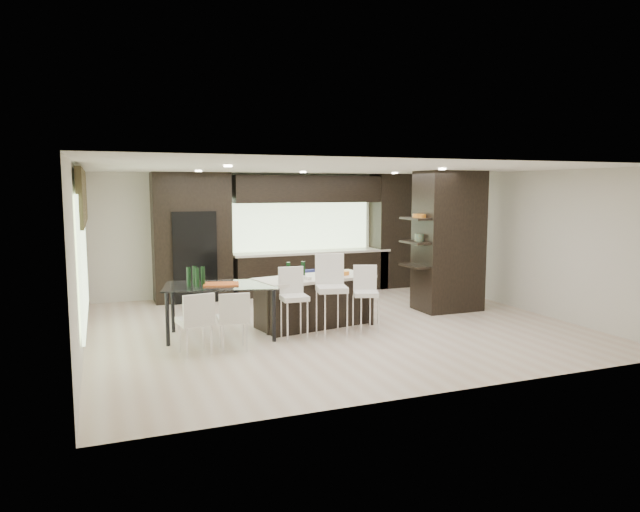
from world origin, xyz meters
name	(u,v)px	position (x,y,z in m)	size (l,w,h in m)	color
ground	(332,325)	(0.00, 0.00, 0.00)	(8.00, 8.00, 0.00)	beige
back_wall	(274,233)	(0.00, 3.50, 1.35)	(8.00, 0.02, 2.70)	beige
left_wall	(80,259)	(-4.00, 0.00, 1.35)	(0.02, 7.00, 2.70)	beige
right_wall	(521,241)	(4.00, 0.00, 1.35)	(0.02, 7.00, 2.70)	beige
ceiling	(333,169)	(0.00, 0.00, 2.70)	(8.00, 7.00, 0.02)	white
window_left	(83,257)	(-3.96, 0.20, 1.35)	(0.04, 3.20, 1.90)	#B2D199
window_back	(299,224)	(0.60, 3.46, 1.55)	(3.40, 0.04, 1.20)	#B2D199
stone_accent	(82,197)	(-3.93, 0.20, 2.25)	(0.08, 3.00, 0.80)	brown
ceiling_spots	(327,170)	(0.00, 0.25, 2.68)	(4.00, 3.00, 0.02)	white
back_cabinetry	(299,234)	(0.50, 3.17, 1.35)	(6.80, 0.68, 2.70)	black
refrigerator	(193,256)	(-1.90, 3.12, 0.95)	(0.90, 0.68, 1.90)	black
partition_column	(448,241)	(2.60, 0.40, 1.35)	(1.20, 0.80, 2.70)	black
kitchen_island	(315,301)	(-0.28, 0.14, 0.43)	(2.04, 0.88, 0.85)	black
stool_left	(294,311)	(-0.91, -0.60, 0.46)	(0.40, 0.40, 0.92)	silver
stool_mid	(332,303)	(-0.28, -0.63, 0.53)	(0.47, 0.47, 1.06)	silver
stool_right	(366,305)	(0.35, -0.60, 0.44)	(0.39, 0.39, 0.89)	silver
bench	(324,297)	(0.40, 1.43, 0.22)	(1.17, 0.45, 0.45)	black
floor_vase	(431,281)	(2.30, 0.50, 0.57)	(0.42, 0.42, 1.14)	#4C5B41
dining_table	(222,311)	(-1.94, -0.06, 0.42)	(1.77, 0.99, 0.85)	white
chair_near	(233,323)	(-1.94, -0.85, 0.41)	(0.44, 0.44, 0.81)	silver
chair_far	(195,325)	(-2.49, -0.86, 0.42)	(0.45, 0.45, 0.84)	silver
chair_end	(292,306)	(-0.75, -0.06, 0.42)	(0.45, 0.45, 0.84)	silver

